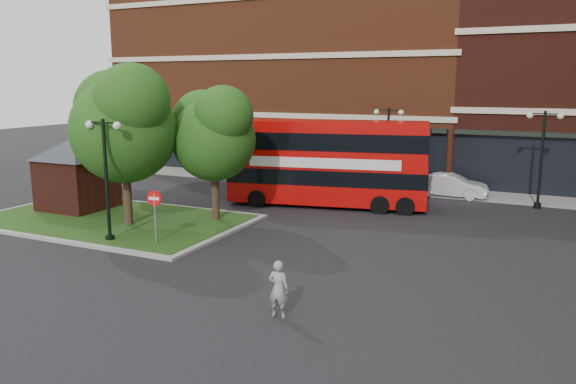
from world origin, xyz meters
The scene contains 15 objects.
ground centered at (0.00, 0.00, 0.00)m, with size 120.00×120.00×0.00m, color black.
pavement_far centered at (0.00, 16.50, 0.06)m, with size 44.00×3.00×0.12m, color slate.
terrace_far_left centered at (-8.00, 24.00, 7.00)m, with size 26.00×12.00×14.00m, color brown.
traffic_island centered at (-8.00, 3.00, 0.07)m, with size 12.60×7.60×0.15m.
kiosk centered at (-11.00, 4.00, 2.32)m, with size 6.51×6.51×3.60m.
tree_island_west centered at (-6.60, 2.58, 4.79)m, with size 5.40×4.71×7.21m.
tree_island_east centered at (-3.58, 5.06, 4.24)m, with size 4.46×3.90×6.29m.
lamp_island centered at (-5.50, 0.20, 2.83)m, with size 1.72×0.36×5.00m.
lamp_far_left centered at (2.00, 14.50, 2.83)m, with size 1.72×0.36×5.00m.
lamp_far_right centered at (10.00, 14.50, 2.83)m, with size 1.72×0.36×5.00m.
bus centered at (-0.09, 10.44, 2.57)m, with size 10.52×4.29×3.92m.
woman centered at (3.93, -3.50, 0.81)m, with size 0.59×0.39×1.63m, color gray.
car_silver centered at (-4.60, 15.66, 0.70)m, with size 1.65×4.09×1.39m, color silver.
car_white centered at (5.44, 15.55, 0.67)m, with size 1.41×4.04×1.33m, color white.
no_entry_sign centered at (-3.50, 0.62, 1.60)m, with size 0.62×0.14×2.24m.
Camera 1 is at (10.37, -16.59, 6.36)m, focal length 35.00 mm.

